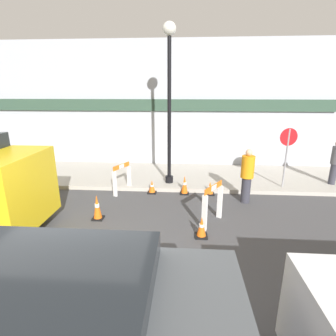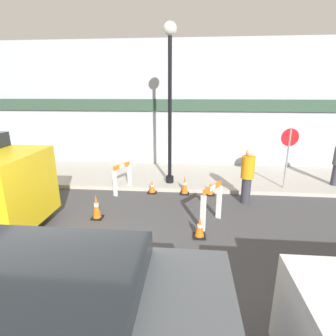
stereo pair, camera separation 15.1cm
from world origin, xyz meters
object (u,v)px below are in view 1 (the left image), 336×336
at_px(person_pedestrian, 335,161).
at_px(parked_car_1, 44,335).
at_px(person_worker, 247,175).
at_px(streetlamp_post, 169,85).
at_px(stop_sign, 287,148).

xyz_separation_m(person_pedestrian, parked_car_1, (-6.77, -7.41, -0.00)).
relative_size(person_worker, parked_car_1, 0.42).
xyz_separation_m(streetlamp_post, parked_car_1, (-0.83, -7.17, -2.59)).
bearing_deg(person_worker, streetlamp_post, -32.95).
height_order(streetlamp_post, person_pedestrian, streetlamp_post).
distance_m(streetlamp_post, parked_car_1, 7.67).
xyz_separation_m(stop_sign, person_pedestrian, (1.90, 0.44, -0.54)).
bearing_deg(parked_car_1, person_pedestrian, 47.59).
height_order(person_pedestrian, parked_car_1, parked_car_1).
distance_m(stop_sign, person_worker, 1.98).
height_order(stop_sign, parked_car_1, stop_sign).
bearing_deg(stop_sign, parked_car_1, 48.51).
height_order(stop_sign, person_pedestrian, stop_sign).
xyz_separation_m(streetlamp_post, person_pedestrian, (5.93, 0.24, -2.59)).
distance_m(person_worker, person_pedestrian, 3.76).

